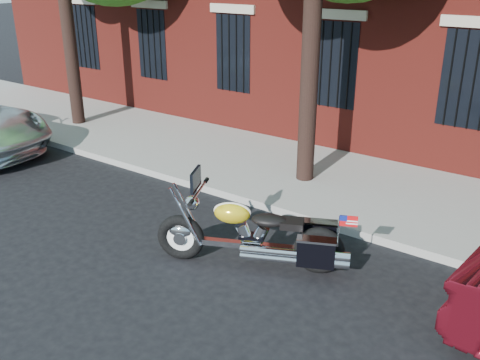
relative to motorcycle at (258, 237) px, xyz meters
The scene contains 4 objects.
ground 1.75m from the motorcycle, 163.10° to the left, with size 120.00×120.00×0.00m, color black.
curb 2.49m from the motorcycle, 130.53° to the left, with size 40.00×0.16×0.15m, color gray.
sidewalk 4.09m from the motorcycle, 113.06° to the left, with size 40.00×3.60×0.15m, color gray.
motorcycle is the anchor object (origin of this frame).
Camera 1 is at (5.62, -6.51, 4.38)m, focal length 40.00 mm.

